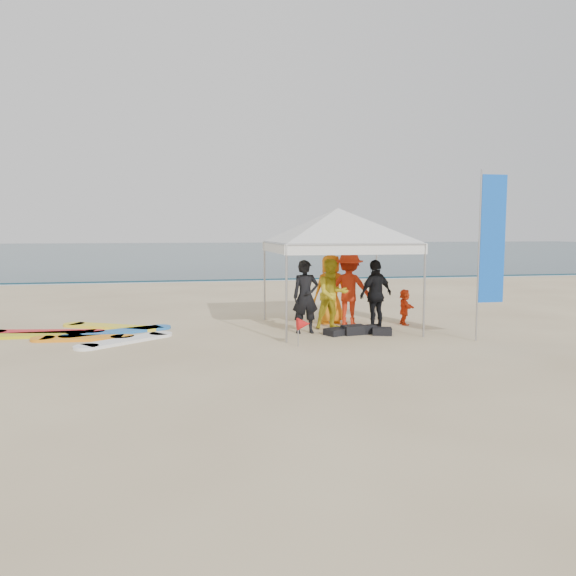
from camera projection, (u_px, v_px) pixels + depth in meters
The scene contains 14 objects.
ground at pixel (316, 365), 10.52m from camera, with size 120.00×120.00×0.00m, color beige.
ocean at pixel (200, 251), 69.12m from camera, with size 160.00×84.00×0.08m, color #0C2633.
shoreline_foam at pixel (230, 280), 28.30m from camera, with size 160.00×1.20×0.01m, color silver.
person_black_a at pixel (306, 297), 13.76m from camera, with size 0.66×0.43×1.80m, color black.
person_yellow at pixel (332, 294), 14.38m from camera, with size 0.87×0.68×1.80m, color gold.
person_orange_a at pixel (349, 289), 14.92m from camera, with size 1.26×0.72×1.95m, color red.
person_black_b at pixel (376, 295), 14.25m from camera, with size 1.05×0.44×1.79m, color black.
person_orange_b at pixel (331, 289), 15.17m from camera, with size 0.92×0.60×1.88m, color orange.
person_seated at pixel (404, 307), 15.03m from camera, with size 0.89×0.28×0.96m, color #FF4416.
canopy_tent at pixel (338, 208), 14.31m from camera, with size 4.68×4.68×3.53m.
feather_flag at pixel (491, 241), 12.68m from camera, with size 0.65×0.04×3.88m.
marker_pennant at pixel (303, 324), 12.20m from camera, with size 0.28×0.28×0.64m.
gear_pile at pixel (357, 331), 13.63m from camera, with size 1.67×0.70×0.22m.
surfboard_spread at pixel (84, 334), 13.55m from camera, with size 4.27×3.54×0.07m.
Camera 1 is at (-2.47, -10.03, 2.53)m, focal length 35.00 mm.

